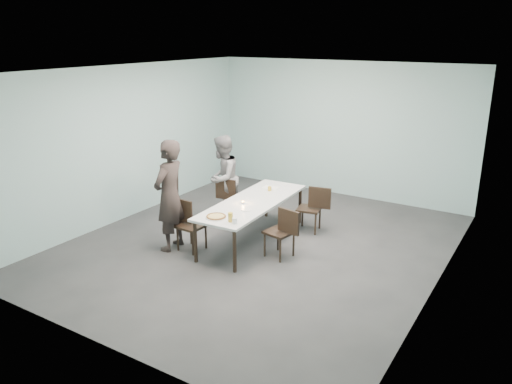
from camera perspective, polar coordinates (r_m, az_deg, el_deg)
The scene contains 16 objects.
ground at distance 8.83m, azimuth 0.29°, elevation -6.05°, with size 7.00×7.00×0.00m, color #333335.
room_shell at distance 8.23m, azimuth 0.31°, elevation 6.97°, with size 6.02×7.02×3.01m.
table at distance 8.76m, azimuth -0.39°, elevation -1.37°, with size 1.02×2.64×0.75m.
chair_near_left at distance 8.59m, azimuth -7.82°, elevation -3.31°, with size 0.62×0.44×0.87m.
chair_far_left at distance 9.68m, azimuth -2.88°, elevation -0.71°, with size 0.64×0.49×0.87m.
chair_near_right at distance 8.17m, azimuth 3.12°, elevation -4.28°, with size 0.64×0.50×0.87m.
chair_far_right at distance 9.31m, azimuth 6.59°, elevation -1.57°, with size 0.64×0.49×0.87m.
diner_near at distance 8.50m, azimuth -9.85°, elevation -0.40°, with size 0.70×0.46×1.91m, color black.
diner_far at distance 9.79m, azimuth -3.86°, elevation 1.58°, with size 0.82×0.64×1.69m, color slate.
pizza at distance 7.98m, azimuth -4.58°, elevation -2.81°, with size 0.34×0.34×0.04m.
side_plate at distance 8.30m, azimuth -1.11°, elevation -2.04°, with size 0.18×0.18×0.01m, color white.
beer_glass at distance 7.77m, azimuth -2.94°, elevation -2.90°, with size 0.08×0.08×0.15m, color gold.
water_tumbler at distance 7.71m, azimuth -2.46°, elevation -3.31°, with size 0.08×0.08×0.09m, color silver.
tealight at distance 8.59m, azimuth -1.50°, elevation -1.23°, with size 0.06×0.06×0.05m.
amber_tumbler at distance 9.30m, azimuth 1.57°, elevation 0.38°, with size 0.07×0.07×0.08m, color gold.
menu at distance 9.49m, azimuth 1.67°, elevation 0.51°, with size 0.30×0.22×0.01m, color silver.
Camera 1 is at (4.22, -6.89, 3.56)m, focal length 35.00 mm.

